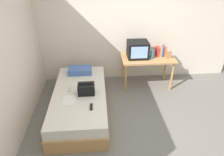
{
  "coord_description": "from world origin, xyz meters",
  "views": [
    {
      "loc": [
        -0.63,
        -2.3,
        2.57
      ],
      "look_at": [
        -0.37,
        1.08,
        0.5
      ],
      "focal_mm": 31.21,
      "sensor_mm": 36.0,
      "label": 1
    }
  ],
  "objects_px": {
    "desk": "(148,61)",
    "remote_silver": "(69,89)",
    "magazine": "(69,100)",
    "pillow": "(80,70)",
    "remote_dark": "(91,107)",
    "tv": "(138,49)",
    "water_bottle": "(152,55)",
    "picture_frame": "(169,55)",
    "book_row": "(161,51)",
    "handbag": "(86,89)",
    "bed": "(80,101)"
  },
  "relations": [
    {
      "from": "desk",
      "to": "remote_silver",
      "type": "xyz_separation_m",
      "value": [
        -1.67,
        -0.76,
        -0.16
      ]
    },
    {
      "from": "desk",
      "to": "magazine",
      "type": "distance_m",
      "value": 1.97
    },
    {
      "from": "pillow",
      "to": "remote_silver",
      "type": "bearing_deg",
      "value": -104.56
    },
    {
      "from": "desk",
      "to": "remote_dark",
      "type": "height_order",
      "value": "desk"
    },
    {
      "from": "remote_dark",
      "to": "tv",
      "type": "bearing_deg",
      "value": 52.97
    },
    {
      "from": "water_bottle",
      "to": "picture_frame",
      "type": "xyz_separation_m",
      "value": [
        0.37,
        -0.02,
        -0.01
      ]
    },
    {
      "from": "water_bottle",
      "to": "book_row",
      "type": "xyz_separation_m",
      "value": [
        0.24,
        0.14,
        0.02
      ]
    },
    {
      "from": "desk",
      "to": "tv",
      "type": "bearing_deg",
      "value": 171.87
    },
    {
      "from": "pillow",
      "to": "handbag",
      "type": "bearing_deg",
      "value": -77.8
    },
    {
      "from": "water_bottle",
      "to": "remote_dark",
      "type": "distance_m",
      "value": 1.82
    },
    {
      "from": "magazine",
      "to": "desk",
      "type": "bearing_deg",
      "value": 33.66
    },
    {
      "from": "tv",
      "to": "bed",
      "type": "bearing_deg",
      "value": -145.15
    },
    {
      "from": "tv",
      "to": "handbag",
      "type": "bearing_deg",
      "value": -139.64
    },
    {
      "from": "pillow",
      "to": "book_row",
      "type": "bearing_deg",
      "value": 5.93
    },
    {
      "from": "handbag",
      "to": "magazine",
      "type": "relative_size",
      "value": 1.03
    },
    {
      "from": "tv",
      "to": "pillow",
      "type": "height_order",
      "value": "tv"
    },
    {
      "from": "water_bottle",
      "to": "remote_dark",
      "type": "bearing_deg",
      "value": -136.64
    },
    {
      "from": "remote_dark",
      "to": "remote_silver",
      "type": "relative_size",
      "value": 1.08
    },
    {
      "from": "bed",
      "to": "remote_dark",
      "type": "height_order",
      "value": "remote_dark"
    },
    {
      "from": "bed",
      "to": "book_row",
      "type": "relative_size",
      "value": 8.22
    },
    {
      "from": "desk",
      "to": "picture_frame",
      "type": "xyz_separation_m",
      "value": [
        0.43,
        -0.09,
        0.18
      ]
    },
    {
      "from": "bed",
      "to": "magazine",
      "type": "height_order",
      "value": "magazine"
    },
    {
      "from": "desk",
      "to": "book_row",
      "type": "relative_size",
      "value": 4.77
    },
    {
      "from": "book_row",
      "to": "handbag",
      "type": "height_order",
      "value": "book_row"
    },
    {
      "from": "desk",
      "to": "handbag",
      "type": "height_order",
      "value": "desk"
    },
    {
      "from": "book_row",
      "to": "remote_dark",
      "type": "bearing_deg",
      "value": -138.47
    },
    {
      "from": "handbag",
      "to": "tv",
      "type": "bearing_deg",
      "value": 40.36
    },
    {
      "from": "picture_frame",
      "to": "remote_dark",
      "type": "relative_size",
      "value": 1.11
    },
    {
      "from": "remote_dark",
      "to": "remote_silver",
      "type": "bearing_deg",
      "value": 127.93
    },
    {
      "from": "water_bottle",
      "to": "remote_dark",
      "type": "relative_size",
      "value": 1.24
    },
    {
      "from": "picture_frame",
      "to": "remote_silver",
      "type": "relative_size",
      "value": 1.21
    },
    {
      "from": "magazine",
      "to": "remote_silver",
      "type": "distance_m",
      "value": 0.33
    },
    {
      "from": "remote_silver",
      "to": "book_row",
      "type": "bearing_deg",
      "value": 22.68
    },
    {
      "from": "bed",
      "to": "handbag",
      "type": "bearing_deg",
      "value": -26.65
    },
    {
      "from": "picture_frame",
      "to": "water_bottle",
      "type": "bearing_deg",
      "value": 176.6
    },
    {
      "from": "desk",
      "to": "remote_silver",
      "type": "relative_size",
      "value": 8.06
    },
    {
      "from": "bed",
      "to": "desk",
      "type": "relative_size",
      "value": 1.72
    },
    {
      "from": "picture_frame",
      "to": "handbag",
      "type": "bearing_deg",
      "value": -155.43
    },
    {
      "from": "tv",
      "to": "remote_dark",
      "type": "xyz_separation_m",
      "value": [
        -1.01,
        -1.33,
        -0.43
      ]
    },
    {
      "from": "picture_frame",
      "to": "pillow",
      "type": "relative_size",
      "value": 0.35
    },
    {
      "from": "water_bottle",
      "to": "picture_frame",
      "type": "relative_size",
      "value": 1.11
    },
    {
      "from": "bed",
      "to": "water_bottle",
      "type": "distance_m",
      "value": 1.81
    },
    {
      "from": "tv",
      "to": "water_bottle",
      "type": "height_order",
      "value": "tv"
    },
    {
      "from": "desk",
      "to": "remote_dark",
      "type": "bearing_deg",
      "value": -133.76
    },
    {
      "from": "remote_silver",
      "to": "bed",
      "type": "bearing_deg",
      "value": -20.51
    },
    {
      "from": "pillow",
      "to": "remote_dark",
      "type": "distance_m",
      "value": 1.21
    },
    {
      "from": "picture_frame",
      "to": "handbag",
      "type": "distance_m",
      "value": 1.95
    },
    {
      "from": "remote_silver",
      "to": "water_bottle",
      "type": "bearing_deg",
      "value": 21.66
    },
    {
      "from": "desk",
      "to": "remote_silver",
      "type": "bearing_deg",
      "value": -155.62
    },
    {
      "from": "picture_frame",
      "to": "remote_silver",
      "type": "distance_m",
      "value": 2.22
    }
  ]
}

